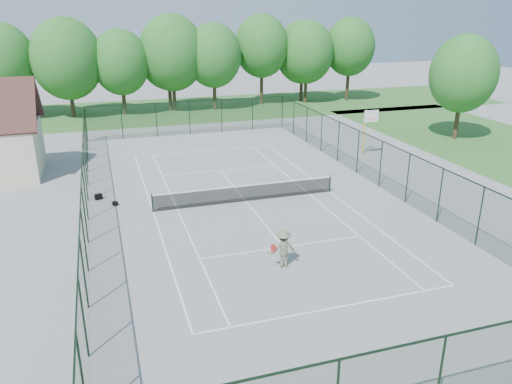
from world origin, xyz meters
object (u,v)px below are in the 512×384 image
sports_bag_a (98,197)px  tennis_player (283,249)px  tennis_net (246,192)px  basketball_goal (368,123)px

sports_bag_a → tennis_player: 13.61m
tennis_net → basketball_goal: (11.80, 6.71, 1.99)m
tennis_net → tennis_player: size_ratio=4.97×
basketball_goal → tennis_player: basketball_goal is taller
tennis_player → sports_bag_a: bearing=124.5°
tennis_net → sports_bag_a: size_ratio=26.32×
tennis_net → basketball_goal: basketball_goal is taller
sports_bag_a → basketball_goal: bearing=-7.8°
sports_bag_a → tennis_player: (7.70, -11.20, 0.71)m
sports_bag_a → tennis_net: bearing=-38.0°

